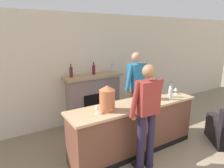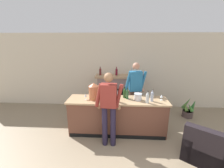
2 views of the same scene
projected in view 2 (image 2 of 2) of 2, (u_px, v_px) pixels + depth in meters
The scene contains 16 objects.
wall_back_panel at pixel (123, 71), 5.60m from camera, with size 12.00×0.07×2.75m.
bar_counter at pixel (117, 116), 4.09m from camera, with size 2.64×0.66×0.98m.
fireplace_stone at pixel (116, 92), 5.56m from camera, with size 1.47×0.52×1.59m.
armchair_black at pixel (208, 150), 3.12m from camera, with size 1.18×1.15×0.85m.
potted_plant_corner at pixel (188, 110), 5.01m from camera, with size 0.43×0.43×0.68m.
person_customer at pixel (109, 107), 3.44m from camera, with size 0.66×0.32×1.81m.
person_bartender at pixel (135, 90), 4.52m from camera, with size 0.65×0.35×1.87m.
copper_dispenser at pixel (94, 91), 3.91m from camera, with size 0.27×0.31×0.45m.
ice_bucket_steel at pixel (138, 97), 3.89m from camera, with size 0.21×0.21×0.18m.
wine_bottle_riesling_slim at pixel (117, 96), 3.77m from camera, with size 0.08×0.08×0.32m.
wine_bottle_port_short at pixel (147, 98), 3.70m from camera, with size 0.08×0.08×0.31m.
wine_bottle_rose_blush at pixel (127, 94), 3.96m from camera, with size 0.07×0.07×0.31m.
wine_bottle_merlot_tall at pixel (125, 93), 4.05m from camera, with size 0.08×0.08×0.30m.
wine_bottle_burgundy_dark at pixel (152, 96), 3.80m from camera, with size 0.08×0.08×0.32m.
wine_glass_front_left at pixel (162, 96), 3.89m from camera, with size 0.08×0.08×0.15m.
wine_glass_front_right at pixel (86, 95), 3.92m from camera, with size 0.08×0.08×0.16m.
Camera 2 is at (-0.08, -1.41, 2.47)m, focal length 24.00 mm.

